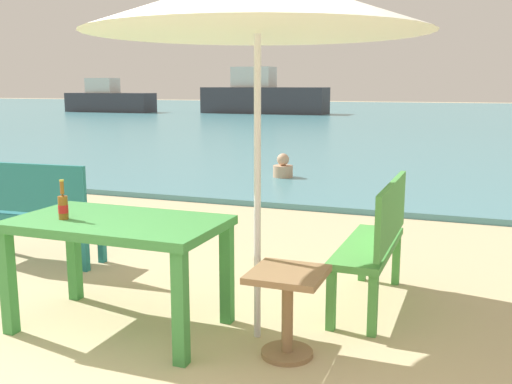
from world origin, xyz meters
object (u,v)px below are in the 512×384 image
object	(u,v)px
patio_umbrella	(258,3)
boat_ferry	(109,100)
bench_teal_center	(35,206)
side_table_wood	(287,301)
bench_green_left	(378,236)
picnic_table_green	(118,235)
swimmer_person	(283,168)
beer_bottle_amber	(63,205)
boat_cargo_ship	(263,97)

from	to	relation	value
patio_umbrella	boat_ferry	size ratio (longest dim) A/B	0.42
bench_teal_center	patio_umbrella	bearing A→B (deg)	-17.63
side_table_wood	bench_green_left	bearing A→B (deg)	69.90
picnic_table_green	side_table_wood	xyz separation A→B (m)	(1.19, -0.01, -0.30)
bench_teal_center	bench_green_left	size ratio (longest dim) A/B	1.01
bench_teal_center	swimmer_person	size ratio (longest dim) A/B	2.98
beer_bottle_amber	patio_umbrella	world-z (taller)	patio_umbrella
boat_ferry	patio_umbrella	bearing A→B (deg)	-53.78
bench_teal_center	bench_green_left	bearing A→B (deg)	0.69
boat_cargo_ship	swimmer_person	bearing A→B (deg)	-69.14
bench_teal_center	beer_bottle_amber	bearing A→B (deg)	-42.07
boat_ferry	swimmer_person	bearing A→B (deg)	-49.26
picnic_table_green	bench_green_left	bearing A→B (deg)	32.96
picnic_table_green	boat_cargo_ship	world-z (taller)	boat_cargo_ship
bench_green_left	side_table_wood	bearing A→B (deg)	-110.10
beer_bottle_amber	swimmer_person	world-z (taller)	beer_bottle_amber
boat_ferry	boat_cargo_ship	xyz separation A→B (m)	(9.23, 1.57, 0.22)
picnic_table_green	boat_ferry	world-z (taller)	boat_ferry
bench_teal_center	boat_ferry	world-z (taller)	boat_ferry
patio_umbrella	bench_green_left	bearing A→B (deg)	52.12
patio_umbrella	boat_cargo_ship	xyz separation A→B (m)	(-10.20, 28.11, -1.10)
side_table_wood	bench_teal_center	bearing A→B (deg)	160.29
boat_ferry	beer_bottle_amber	bearing A→B (deg)	-55.90
boat_ferry	boat_cargo_ship	world-z (taller)	boat_cargo_ship
beer_bottle_amber	picnic_table_green	bearing A→B (deg)	20.36
boat_cargo_ship	boat_ferry	bearing A→B (deg)	-170.33
beer_bottle_amber	side_table_wood	distance (m)	1.61
picnic_table_green	boat_cargo_ship	bearing A→B (deg)	108.16
picnic_table_green	beer_bottle_amber	bearing A→B (deg)	-159.64
patio_umbrella	side_table_wood	world-z (taller)	patio_umbrella
patio_umbrella	swimmer_person	xyz separation A→B (m)	(-1.80, 6.07, -1.88)
bench_teal_center	boat_cargo_ship	size ratio (longest dim) A/B	0.17
patio_umbrella	boat_ferry	bearing A→B (deg)	126.22
side_table_wood	boat_cargo_ship	world-z (taller)	boat_cargo_ship
side_table_wood	boat_ferry	xyz separation A→B (m)	(-19.70, 26.73, 0.45)
beer_bottle_amber	bench_teal_center	world-z (taller)	beer_bottle_amber
picnic_table_green	bench_green_left	size ratio (longest dim) A/B	1.16
side_table_wood	boat_ferry	distance (m)	33.21
patio_umbrella	swimmer_person	distance (m)	6.60
boat_ferry	picnic_table_green	bearing A→B (deg)	-55.29
side_table_wood	swimmer_person	bearing A→B (deg)	108.30
bench_green_left	swimmer_person	distance (m)	5.79
bench_green_left	boat_ferry	bearing A→B (deg)	127.98
picnic_table_green	bench_green_left	xyz separation A→B (m)	(1.56, 1.01, -0.11)
bench_teal_center	swimmer_person	distance (m)	5.33
bench_green_left	boat_ferry	world-z (taller)	boat_ferry
patio_umbrella	side_table_wood	size ratio (longest dim) A/B	4.26
beer_bottle_amber	boat_cargo_ship	distance (m)	29.79
patio_umbrella	boat_ferry	xyz separation A→B (m)	(-19.43, 26.53, -1.32)
patio_umbrella	beer_bottle_amber	bearing A→B (deg)	-165.98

